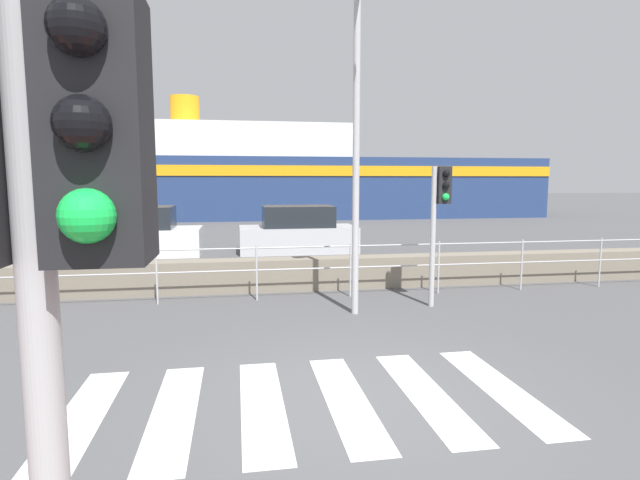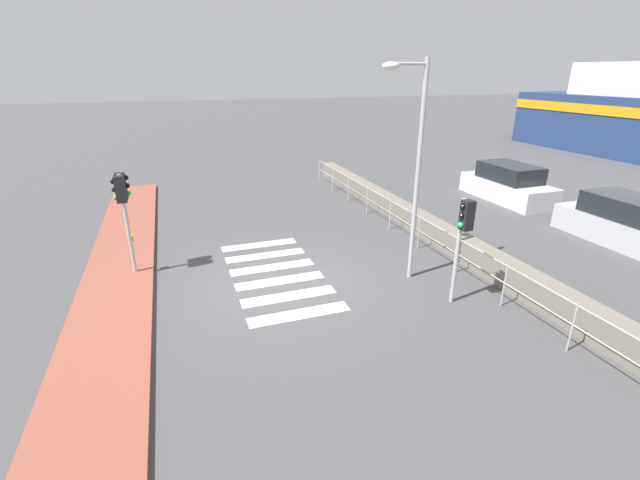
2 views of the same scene
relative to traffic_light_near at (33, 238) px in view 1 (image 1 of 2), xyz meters
name	(u,v)px [view 1 (image 1 of 2)]	position (x,y,z in m)	size (l,w,h in m)	color
ground_plane	(362,398)	(1.83, 3.66, -2.20)	(160.00, 160.00, 0.00)	#4C4C4F
crosswalk	(305,402)	(1.20, 3.66, -2.20)	(4.95, 2.40, 0.01)	silver
seawall	(299,274)	(1.83, 9.22, -1.86)	(23.09, 0.55, 0.68)	slate
harbor_fence	(304,263)	(1.83, 8.35, -1.48)	(20.82, 0.04, 1.09)	#B2B2B5
traffic_light_near	(33,238)	(0.00, 0.00, 0.00)	(0.58, 0.41, 2.82)	#B2B2B5
traffic_light_far	(440,204)	(4.21, 7.32, -0.29)	(0.34, 0.32, 2.61)	#B2B2B5
streetlamp	(360,112)	(2.56, 6.84, 1.28)	(0.32, 1.19, 5.55)	#B2B2B5
ferry_boat	(242,179)	(0.95, 31.75, 0.26)	(36.61, 8.25, 7.61)	navy
parked_car_white	(133,235)	(-2.71, 14.97, -1.54)	(4.19, 1.80, 1.55)	silver
parked_car_silver	(298,232)	(2.51, 14.97, -1.55)	(3.82, 1.82, 1.53)	#BCBCC1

